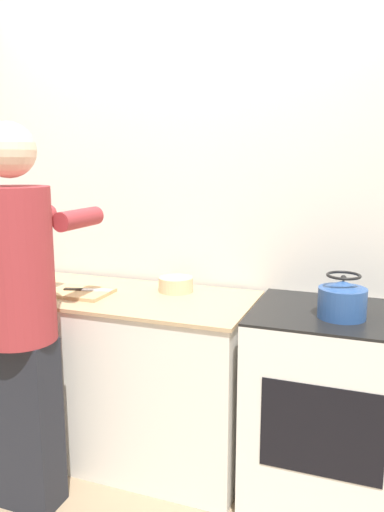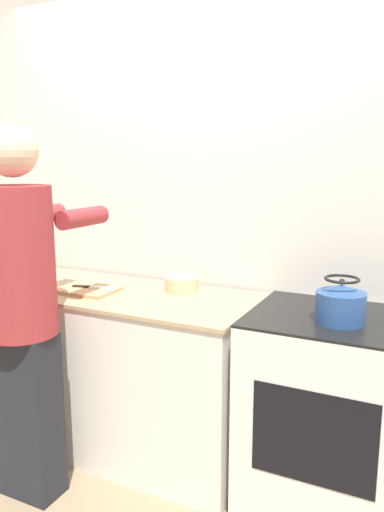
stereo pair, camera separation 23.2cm
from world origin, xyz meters
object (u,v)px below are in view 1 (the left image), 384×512
Objects in this scene: cutting_board at (81,293)px; canister_jar at (23,262)px; bowl_prep at (12,283)px; oven at (328,406)px; knife at (86,290)px; kettle at (342,299)px; person at (21,306)px.

canister_jar is at bearing 157.17° from cutting_board.
canister_jar is at bearing 115.83° from bowl_prep.
bowl_prep is at bearing -177.19° from oven.
bowl_prep reaches higher than cutting_board.
kettle reaches higher than knife.
kettle is at bearing 0.36° from bowl_prep.
bowl_prep is at bearing 133.30° from person.
canister_jar is at bearing 145.49° from knife.
kettle is 1.86m from canister_jar.
cutting_board is 1.71× the size of bowl_prep.
oven reaches higher than cutting_board.
kettle reaches higher than oven.
bowl_prep is (-0.44, -0.04, 0.01)m from knife.
oven is 3.59× the size of knife.
oven is 1.89m from canister_jar.
bowl_prep is 0.28m from canister_jar.
cutting_board is 1.31m from kettle.
person reaches higher than bowl_prep.
person is 0.60m from bowl_prep.
canister_jar reaches higher than oven.
kettle is 1.18× the size of bowl_prep.
cutting_board is at bearing -177.10° from oven.
knife is 0.44m from bowl_prep.
kettle is at bearing -15.77° from knife.
canister_jar is at bearing 174.78° from oven.
cutting_board is at bearing 2.53° from bowl_prep.
person is 10.01× the size of bowl_prep.
canister_jar reaches higher than knife.
canister_jar is at bearing 172.69° from kettle.
oven is 1.75m from bowl_prep.
knife is (-1.25, -0.04, 0.46)m from oven.
person is 6.81× the size of knife.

